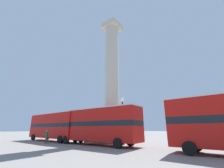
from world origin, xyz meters
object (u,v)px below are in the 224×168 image
(street_lamp, at_px, (123,114))
(bus_c, at_px, (54,126))
(bus_b, at_px, (96,124))
(pedestrian_near_lamp, at_px, (47,136))
(monument_column, at_px, (112,89))
(equestrian_statue, at_px, (195,129))

(street_lamp, bearing_deg, bus_c, -170.59)
(bus_b, bearing_deg, pedestrian_near_lamp, -158.66)
(monument_column, xyz_separation_m, bus_b, (0.86, -4.45, -5.58))
(monument_column, xyz_separation_m, street_lamp, (3.33, -2.30, -4.35))
(monument_column, xyz_separation_m, pedestrian_near_lamp, (-5.57, -6.91, -6.99))
(equestrian_statue, height_order, street_lamp, equestrian_statue)
(monument_column, relative_size, equestrian_statue, 3.32)
(street_lamp, height_order, pedestrian_near_lamp, street_lamp)
(monument_column, height_order, bus_b, monument_column)
(monument_column, bearing_deg, bus_b, -79.09)
(bus_b, bearing_deg, monument_column, 101.26)
(equestrian_statue, distance_m, street_lamp, 9.89)
(bus_b, bearing_deg, bus_c, 178.84)
(bus_b, relative_size, pedestrian_near_lamp, 6.73)
(monument_column, relative_size, street_lamp, 3.68)
(pedestrian_near_lamp, bearing_deg, street_lamp, 35.27)
(bus_c, relative_size, street_lamp, 2.03)
(monument_column, relative_size, bus_b, 1.85)
(bus_c, bearing_deg, pedestrian_near_lamp, -41.68)
(street_lamp, distance_m, pedestrian_near_lamp, 10.36)
(monument_column, relative_size, bus_c, 1.81)
(bus_c, bearing_deg, bus_b, 2.62)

